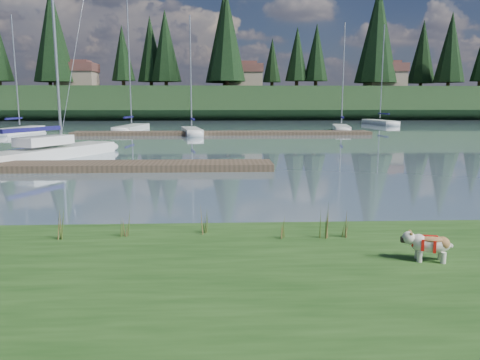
{
  "coord_description": "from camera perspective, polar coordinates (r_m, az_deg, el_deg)",
  "views": [
    {
      "loc": [
        1.73,
        -11.18,
        2.91
      ],
      "look_at": [
        2.2,
        -0.5,
        1.1
      ],
      "focal_mm": 35.0,
      "sensor_mm": 36.0,
      "label": 1
    }
  ],
  "objects": [
    {
      "name": "ridge",
      "position": [
        84.2,
        -3.74,
        9.27
      ],
      "size": [
        200.0,
        20.0,
        5.0
      ],
      "primitive_type": "cube",
      "color": "#1A3118",
      "rests_on": "ground"
    },
    {
      "name": "sailboat_bg_5",
      "position": [
        62.89,
        16.39,
        6.83
      ],
      "size": [
        2.44,
        8.8,
        12.33
      ],
      "rotation": [
        0.0,
        0.0,
        1.66
      ],
      "color": "white",
      "rests_on": "ground"
    },
    {
      "name": "conifer_2",
      "position": [
        84.24,
        -21.89,
        16.16
      ],
      "size": [
        6.6,
        6.6,
        16.05
      ],
      "color": "#382619",
      "rests_on": "ridge"
    },
    {
      "name": "conifer_7",
      "position": [
        91.98,
        24.3,
        14.54
      ],
      "size": [
        5.28,
        5.28,
        13.2
      ],
      "color": "#382619",
      "rests_on": "ridge"
    },
    {
      "name": "weed_1",
      "position": [
        9.19,
        -4.61,
        -5.07
      ],
      "size": [
        0.17,
        0.14,
        0.57
      ],
      "color": "#475B23",
      "rests_on": "bank"
    },
    {
      "name": "ground",
      "position": [
        41.32,
        -4.93,
        5.5
      ],
      "size": [
        200.0,
        200.0,
        0.0
      ],
      "primitive_type": "plane",
      "color": "gray",
      "rests_on": "ground"
    },
    {
      "name": "dock_near",
      "position": [
        21.15,
        -18.21,
        1.6
      ],
      "size": [
        16.0,
        2.0,
        0.3
      ],
      "primitive_type": "cube",
      "color": "#4C3D2C",
      "rests_on": "ground"
    },
    {
      "name": "weed_4",
      "position": [
        8.89,
        5.08,
        -5.76
      ],
      "size": [
        0.17,
        0.14,
        0.5
      ],
      "color": "#475B23",
      "rests_on": "bank"
    },
    {
      "name": "sailboat_bg_4",
      "position": [
        47.87,
        12.19,
        6.27
      ],
      "size": [
        2.62,
        7.12,
        10.42
      ],
      "rotation": [
        0.0,
        0.0,
        1.39
      ],
      "color": "white",
      "rests_on": "ground"
    },
    {
      "name": "house_2",
      "position": [
        85.13,
        17.29,
        12.11
      ],
      "size": [
        6.3,
        5.3,
        4.65
      ],
      "color": "gray",
      "rests_on": "ridge"
    },
    {
      "name": "sailboat_bg_0",
      "position": [
        47.99,
        -24.85,
        5.61
      ],
      "size": [
        2.43,
        7.35,
        10.56
      ],
      "rotation": [
        0.0,
        0.0,
        1.43
      ],
      "color": "white",
      "rests_on": "ground"
    },
    {
      "name": "sailboat_bg_2",
      "position": [
        42.34,
        -5.99,
        6.03
      ],
      "size": [
        2.41,
        6.89,
        10.29
      ],
      "rotation": [
        0.0,
        0.0,
        1.74
      ],
      "color": "white",
      "rests_on": "ground"
    },
    {
      "name": "conifer_4",
      "position": [
        77.86,
        -1.62,
        17.08
      ],
      "size": [
        6.16,
        6.16,
        15.1
      ],
      "color": "#382619",
      "rests_on": "ridge"
    },
    {
      "name": "mud_lip",
      "position": [
        10.14,
        -12.32,
        -6.9
      ],
      "size": [
        60.0,
        0.5,
        0.14
      ],
      "primitive_type": "cube",
      "color": "#33281C",
      "rests_on": "ground"
    },
    {
      "name": "conifer_5",
      "position": [
        82.63,
        6.98,
        15.0
      ],
      "size": [
        3.96,
        3.96,
        10.35
      ],
      "color": "#382619",
      "rests_on": "ridge"
    },
    {
      "name": "house_0",
      "position": [
        84.69,
        -19.22,
        12.03
      ],
      "size": [
        6.3,
        5.3,
        4.65
      ],
      "color": "gray",
      "rests_on": "ridge"
    },
    {
      "name": "bank",
      "position": [
        6.1,
        -19.63,
        -17.6
      ],
      "size": [
        60.0,
        9.0,
        0.35
      ],
      "primitive_type": "cube",
      "color": "#2A511C",
      "rests_on": "ground"
    },
    {
      "name": "sailboat_bg_1",
      "position": [
        48.57,
        -12.82,
        6.29
      ],
      "size": [
        2.43,
        8.89,
        13.0
      ],
      "rotation": [
        0.0,
        0.0,
        1.49
      ],
      "color": "white",
      "rests_on": "ground"
    },
    {
      "name": "weed_2",
      "position": [
        9.03,
        10.26,
        -5.06
      ],
      "size": [
        0.17,
        0.14,
        0.71
      ],
      "color": "#475B23",
      "rests_on": "bank"
    },
    {
      "name": "dock_far",
      "position": [
        41.27,
        -2.14,
        5.73
      ],
      "size": [
        26.0,
        2.2,
        0.3
      ],
      "primitive_type": "cube",
      "color": "#4C3D2C",
      "rests_on": "ground"
    },
    {
      "name": "house_1",
      "position": [
        82.41,
        0.48,
        12.63
      ],
      "size": [
        6.3,
        5.3,
        4.65
      ],
      "color": "gray",
      "rests_on": "ridge"
    },
    {
      "name": "bulldog",
      "position": [
        8.21,
        22.09,
        -7.15
      ],
      "size": [
        0.8,
        0.42,
        0.47
      ],
      "rotation": [
        0.0,
        0.0,
        2.92
      ],
      "color": "silver",
      "rests_on": "bank"
    },
    {
      "name": "conifer_6",
      "position": [
        84.15,
        16.42,
        16.76
      ],
      "size": [
        7.04,
        7.04,
        17.0
      ],
      "color": "#382619",
      "rests_on": "ridge"
    },
    {
      "name": "conifer_3",
      "position": [
        84.46,
        -10.87,
        15.4
      ],
      "size": [
        4.84,
        4.84,
        12.25
      ],
      "color": "#382619",
      "rests_on": "ridge"
    },
    {
      "name": "weed_3",
      "position": [
        9.4,
        -21.19,
        -5.27
      ],
      "size": [
        0.17,
        0.14,
        0.61
      ],
      "color": "#475B23",
      "rests_on": "bank"
    },
    {
      "name": "weed_5",
      "position": [
        9.1,
        12.94,
        -5.37
      ],
      "size": [
        0.17,
        0.14,
        0.59
      ],
      "color": "#475B23",
      "rests_on": "bank"
    },
    {
      "name": "weed_0",
      "position": [
        9.26,
        -13.93,
        -5.38
      ],
      "size": [
        0.17,
        0.14,
        0.5
      ],
      "color": "#475B23",
      "rests_on": "bank"
    },
    {
      "name": "sailboat_main",
      "position": [
        26.46,
        -20.98,
        3.55
      ],
      "size": [
        5.39,
        8.96,
        12.99
      ],
      "rotation": [
        0.0,
        0.0,
        1.14
      ],
      "color": "white",
      "rests_on": "ground"
    }
  ]
}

